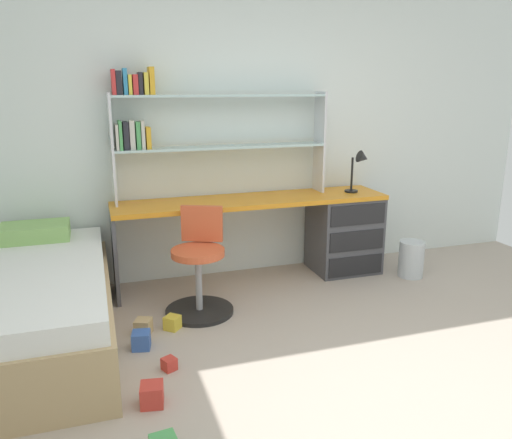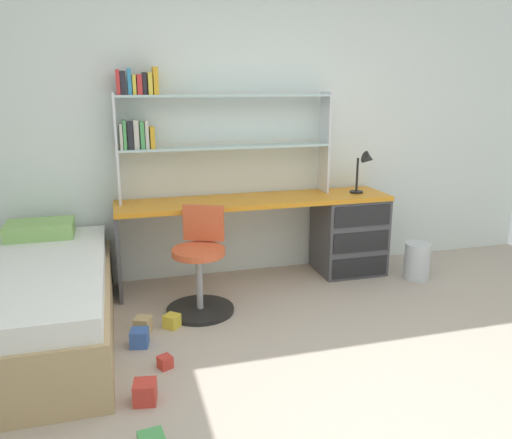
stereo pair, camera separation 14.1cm
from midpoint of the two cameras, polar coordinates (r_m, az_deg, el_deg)
The scene contains 13 objects.
ground_plane at distance 2.99m, azimuth 14.26°, elevation -20.24°, with size 5.73×5.52×0.02m, color #B2A393.
room_shell at distance 3.28m, azimuth -13.43°, elevation 7.90°, with size 5.73×5.52×2.63m.
desk at distance 4.65m, azimuth 8.64°, elevation -1.09°, with size 2.37×0.51×0.75m.
bookshelf_hutch at distance 4.28m, azimuth -6.08°, elevation 10.86°, with size 1.83×0.22×1.08m.
desk_lamp at distance 4.64m, azimuth 13.12°, elevation 5.97°, with size 0.20×0.17×0.38m.
swivel_chair at distance 3.88m, azimuth -5.28°, elevation -5.84°, with size 0.52×0.52×0.80m.
bed_platform at distance 3.71m, azimuth -22.90°, elevation -8.79°, with size 1.02×1.90×0.66m.
waste_bin at distance 4.79m, azimuth 18.47°, elevation -4.47°, with size 0.23×0.23×0.33m, color silver.
toy_block_red_0 at distance 3.27m, azimuth -8.95°, elevation -15.59°, with size 0.08×0.08×0.08m, color red.
toy_block_yellow_1 at distance 3.74m, azimuth -8.37°, elevation -11.26°, with size 0.10×0.10×0.10m, color gold.
toy_block_blue_3 at distance 3.54m, azimuth -11.86°, elevation -12.93°, with size 0.12×0.12×0.12m, color #3860B7.
toy_block_natural_4 at distance 3.72m, azimuth -11.55°, elevation -11.53°, with size 0.11×0.11×0.11m, color tan.
toy_block_red_5 at distance 2.98m, azimuth -11.01°, elevation -18.56°, with size 0.12×0.12×0.12m, color red.
Camera 2 is at (-1.24, -2.11, 1.69)m, focal length 35.52 mm.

